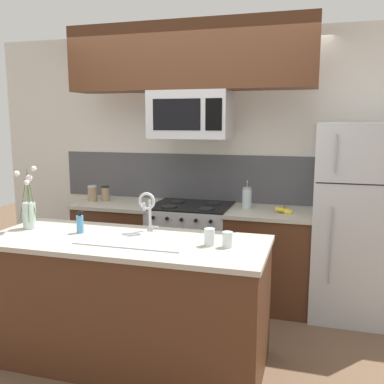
{
  "coord_description": "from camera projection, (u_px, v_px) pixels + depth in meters",
  "views": [
    {
      "loc": [
        1.14,
        -3.01,
        1.73
      ],
      "look_at": [
        0.19,
        0.27,
        1.16
      ],
      "focal_mm": 40.0,
      "sensor_mm": 36.0,
      "label": 1
    }
  ],
  "objects": [
    {
      "name": "ground_plane",
      "position": [
        160.0,
        338.0,
        3.45
      ],
      "size": [
        10.0,
        10.0,
        0.0
      ],
      "primitive_type": "plane",
      "color": "brown"
    },
    {
      "name": "rear_partition",
      "position": [
        230.0,
        163.0,
        4.37
      ],
      "size": [
        5.2,
        0.1,
        2.6
      ],
      "primitive_type": "cube",
      "color": "silver",
      "rests_on": "ground"
    },
    {
      "name": "splash_band",
      "position": [
        200.0,
        178.0,
        4.42
      ],
      "size": [
        3.06,
        0.01,
        0.48
      ],
      "primitive_type": "cube",
      "color": "#4C4C51",
      "rests_on": "rear_partition"
    },
    {
      "name": "back_counter_left",
      "position": [
        121.0,
        245.0,
        4.44
      ],
      "size": [
        0.8,
        0.65,
        0.91
      ],
      "color": "#4C2B19",
      "rests_on": "ground"
    },
    {
      "name": "back_counter_right",
      "position": [
        269.0,
        258.0,
        4.02
      ],
      "size": [
        0.79,
        0.65,
        0.91
      ],
      "color": "#4C2B19",
      "rests_on": "ground"
    },
    {
      "name": "stove_range",
      "position": [
        191.0,
        251.0,
        4.23
      ],
      "size": [
        0.76,
        0.64,
        0.93
      ],
      "color": "#B7BABF",
      "rests_on": "ground"
    },
    {
      "name": "microwave",
      "position": [
        191.0,
        115.0,
        3.99
      ],
      "size": [
        0.74,
        0.4,
        0.44
      ],
      "color": "#B7BABF"
    },
    {
      "name": "upper_cabinet_band",
      "position": [
        189.0,
        57.0,
        3.88
      ],
      "size": [
        2.29,
        0.34,
        0.6
      ],
      "primitive_type": "cube",
      "color": "#4C2B19"
    },
    {
      "name": "refrigerator",
      "position": [
        358.0,
        221.0,
        3.76
      ],
      "size": [
        0.78,
        0.74,
        1.72
      ],
      "color": "#B7BABF",
      "rests_on": "ground"
    },
    {
      "name": "storage_jar_tall",
      "position": [
        92.0,
        193.0,
        4.4
      ],
      "size": [
        0.09,
        0.09,
        0.16
      ],
      "color": "#997F5B",
      "rests_on": "back_counter_left"
    },
    {
      "name": "storage_jar_medium",
      "position": [
        105.0,
        193.0,
        4.43
      ],
      "size": [
        0.08,
        0.08,
        0.15
      ],
      "color": "#997F5B",
      "rests_on": "back_counter_left"
    },
    {
      "name": "banana_bunch",
      "position": [
        284.0,
        211.0,
        3.84
      ],
      "size": [
        0.19,
        0.12,
        0.08
      ],
      "color": "yellow",
      "rests_on": "back_counter_right"
    },
    {
      "name": "french_press",
      "position": [
        247.0,
        198.0,
        4.05
      ],
      "size": [
        0.09,
        0.09,
        0.27
      ],
      "color": "silver",
      "rests_on": "back_counter_right"
    },
    {
      "name": "island_counter",
      "position": [
        126.0,
        300.0,
        3.08
      ],
      "size": [
        2.01,
        0.8,
        0.91
      ],
      "color": "#4C2B19",
      "rests_on": "ground"
    },
    {
      "name": "kitchen_sink",
      "position": [
        137.0,
        249.0,
        2.99
      ],
      "size": [
        0.76,
        0.42,
        0.16
      ],
      "color": "#ADAFB5",
      "rests_on": "island_counter"
    },
    {
      "name": "sink_faucet",
      "position": [
        148.0,
        206.0,
        3.14
      ],
      "size": [
        0.14,
        0.14,
        0.31
      ],
      "color": "#B7BABF",
      "rests_on": "island_counter"
    },
    {
      "name": "dish_soap_bottle",
      "position": [
        80.0,
        224.0,
        3.16
      ],
      "size": [
        0.06,
        0.05,
        0.16
      ],
      "color": "#4C93C6",
      "rests_on": "island_counter"
    },
    {
      "name": "drinking_glass",
      "position": [
        209.0,
        237.0,
        2.83
      ],
      "size": [
        0.07,
        0.07,
        0.12
      ],
      "color": "silver",
      "rests_on": "island_counter"
    },
    {
      "name": "spare_glass",
      "position": [
        227.0,
        240.0,
        2.8
      ],
      "size": [
        0.07,
        0.07,
        0.1
      ],
      "color": "silver",
      "rests_on": "island_counter"
    },
    {
      "name": "flower_vase",
      "position": [
        29.0,
        212.0,
        3.28
      ],
      "size": [
        0.16,
        0.14,
        0.49
      ],
      "color": "silver",
      "rests_on": "island_counter"
    }
  ]
}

